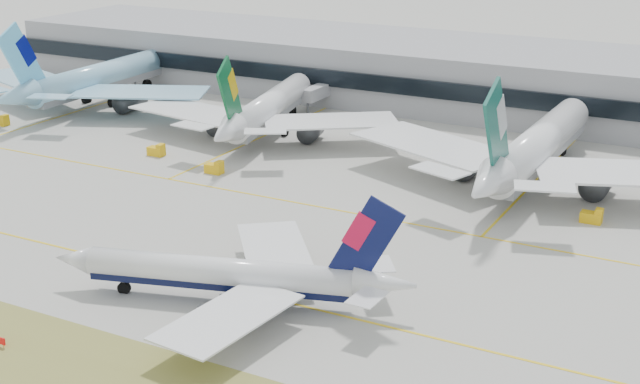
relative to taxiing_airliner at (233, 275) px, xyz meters
The scene contains 10 objects.
ground 9.50m from the taxiing_airliner, 94.71° to the left, with size 3000.00×3000.00×0.00m, color #98968F.
taxiing_airliner is the anchor object (origin of this frame).
widebody_korean 121.26m from the taxiing_airliner, 139.95° to the left, with size 69.28×67.72×24.70m.
widebody_eva 83.85m from the taxiing_airliner, 118.26° to the left, with size 61.11×60.77×22.30m.
widebody_cathay 71.86m from the taxiing_airliner, 72.33° to the left, with size 71.49×69.67×25.47m.
terminal 123.44m from the taxiing_airliner, 90.33° to the left, with size 280.00×43.10×15.00m.
gse_a 112.01m from the taxiing_airliner, 152.05° to the left, with size 3.55×2.00×2.60m.
gse_extra 72.04m from the taxiing_airliner, 136.05° to the left, with size 3.55×2.00×2.60m.
gse_b 57.38m from the taxiing_airliner, 126.99° to the left, with size 3.55×2.00×2.60m.
gse_c 64.28m from the taxiing_airliner, 55.93° to the left, with size 3.55×2.00×2.60m.
Camera 1 is at (61.89, -98.36, 53.34)m, focal length 50.00 mm.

